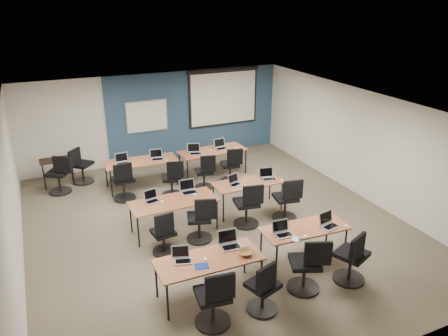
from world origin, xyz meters
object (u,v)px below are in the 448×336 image
whiteboard (147,116)px  laptop_1 (230,243)px  training_table_mid_right (248,184)px  task_chair_10 (205,174)px  laptop_2 (283,231)px  laptop_7 (268,176)px  task_chair_7 (287,203)px  task_chair_5 (201,223)px  training_table_front_right (305,230)px  training_table_mid_left (174,203)px  laptop_0 (182,257)px  training_table_back_left (141,162)px  laptop_8 (122,161)px  laptop_9 (157,157)px  laptop_6 (235,182)px  projector_screen (224,94)px  task_chair_8 (124,184)px  task_chair_11 (231,168)px  laptop_4 (152,198)px  laptop_3 (328,223)px  task_chair_9 (173,181)px  laptop_11 (221,146)px  spare_chair_b (60,177)px  task_chair_4 (164,237)px  task_chair_6 (248,208)px  laptop_5 (188,189)px  task_chair_2 (307,269)px  training_table_back_right (213,152)px  task_chair_3 (352,261)px  task_chair_0 (214,302)px  spare_chair_a (81,168)px  task_chair_1 (263,291)px

whiteboard → laptop_1: whiteboard is taller
training_table_mid_right → task_chair_10: size_ratio=1.71×
laptop_2 → laptop_7: 2.57m
task_chair_7 → task_chair_5: bearing=-168.7°
training_table_front_right → laptop_1: laptop_1 is taller
training_table_mid_left → laptop_0: laptop_0 is taller
training_table_back_left → laptop_1: size_ratio=5.24×
task_chair_5 → laptop_8: (-0.89, 3.28, 0.37)m
laptop_0 → laptop_9: size_ratio=0.90×
training_table_mid_right → training_table_back_left: size_ratio=0.88×
whiteboard → laptop_6: (0.94, -4.09, -0.66)m
projector_screen → task_chair_8: size_ratio=2.30×
laptop_8 → task_chair_11: (2.79, -0.76, -0.38)m
laptop_6 → task_chair_8: bearing=124.5°
laptop_2 → laptop_4: (-1.83, 2.35, -0.00)m
laptop_3 → task_chair_9: task_chair_9 is taller
laptop_7 → task_chair_7: task_chair_7 is taller
laptop_3 → laptop_11: (-0.07, 4.92, 0.00)m
training_table_front_right → laptop_3: bearing=-12.3°
projector_screen → laptop_2: 6.79m
spare_chair_b → task_chair_8: bearing=-6.3°
task_chair_4 → task_chair_6: task_chair_6 is taller
laptop_5 → laptop_9: size_ratio=1.08×
laptop_1 → laptop_9: 4.71m
task_chair_2 → laptop_11: bearing=103.7°
task_chair_8 → task_chair_9: size_ratio=1.04×
training_table_front_right → task_chair_8: task_chair_8 is taller
training_table_mid_left → task_chair_6: 1.65m
training_table_mid_left → task_chair_6: task_chair_6 is taller
laptop_6 → training_table_mid_right: bearing=-20.2°
whiteboard → task_chair_4: 5.34m
training_table_back_right → task_chair_5: bearing=-120.2°
training_table_front_right → task_chair_3: (0.40, -0.93, -0.24)m
whiteboard → task_chair_6: whiteboard is taller
task_chair_0 → laptop_8: size_ratio=3.06×
task_chair_2 → spare_chair_b: task_chair_2 is taller
spare_chair_a → laptop_8: bearing=-88.4°
laptop_11 → task_chair_4: bearing=-136.5°
projector_screen → laptop_11: 2.14m
laptop_3 → laptop_2: bearing=163.2°
laptop_5 → task_chair_6: task_chair_6 is taller
laptop_3 → laptop_7: size_ratio=1.01×
laptop_2 → task_chair_3: bearing=-40.6°
training_table_front_right → task_chair_1: (-1.43, -0.99, -0.27)m
training_table_mid_right → task_chair_5: 1.77m
laptop_4 → task_chair_7: bearing=-26.7°
task_chair_7 → task_chair_11: size_ratio=1.03×
laptop_5 → laptop_8: size_ratio=1.05×
spare_chair_a → task_chair_10: bearing=-77.2°
task_chair_4 → spare_chair_a: spare_chair_a is taller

